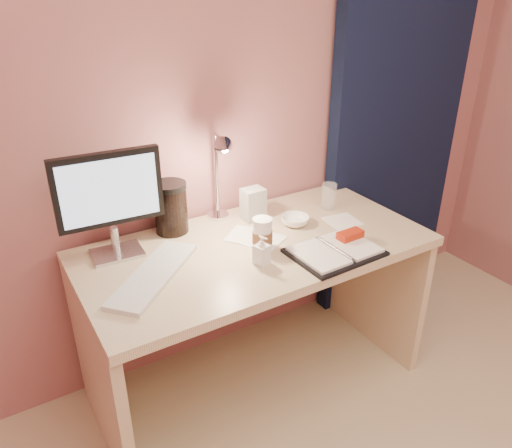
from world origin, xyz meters
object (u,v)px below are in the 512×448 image
lotion_bottle (262,250)px  dark_jar (171,210)px  monitor (109,196)px  desk_lamp (233,168)px  clear_cup (329,196)px  desk (247,283)px  bowl (295,221)px  keyboard (154,275)px  coffee_cup (262,235)px  planner (336,250)px  product_box (253,204)px

lotion_bottle → dark_jar: size_ratio=0.58×
monitor → desk_lamp: size_ratio=1.01×
monitor → lotion_bottle: bearing=-34.1°
clear_cup → dark_jar: bearing=167.5°
desk → desk_lamp: bearing=84.3°
monitor → desk: bearing=-11.3°
bowl → desk_lamp: 0.35m
keyboard → clear_cup: size_ratio=3.92×
keyboard → coffee_cup: bearing=-44.9°
bowl → lotion_bottle: (-0.29, -0.20, 0.04)m
planner → desk: bearing=126.7°
dark_jar → monitor: bearing=-163.8°
coffee_cup → lotion_bottle: size_ratio=1.14×
bowl → product_box: (-0.13, 0.14, 0.05)m
planner → dark_jar: size_ratio=1.78×
desk_lamp → bowl: bearing=-17.2°
desk → monitor: (-0.50, 0.13, 0.47)m
planner → lotion_bottle: lotion_bottle is taller
clear_cup → desk_lamp: 0.50m
bowl → dark_jar: size_ratio=0.64×
desk → monitor: 0.70m
product_box → bowl: bearing=-50.1°
planner → product_box: (-0.12, 0.43, 0.06)m
coffee_cup → product_box: (0.10, 0.25, 0.01)m
planner → product_box: 0.45m
product_box → planner: bearing=-75.5°
desk → coffee_cup: coffee_cup is taller
desk → clear_cup: 0.55m
dark_jar → keyboard: bearing=-123.2°
planner → bowl: (0.00, 0.28, 0.01)m
clear_cup → desk_lamp: bearing=170.4°
bowl → desk_lamp: (-0.22, 0.14, 0.24)m
clear_cup → coffee_cup: bearing=-160.4°
desk → dark_jar: size_ratio=7.21×
clear_cup → product_box: size_ratio=0.83×
dark_jar → desk: bearing=-40.8°
keyboard → bowl: 0.68m
keyboard → lotion_bottle: lotion_bottle is taller
keyboard → monitor: bearing=63.8°
desk → coffee_cup: bearing=-86.9°
planner → coffee_cup: coffee_cup is taller
clear_cup → lotion_bottle: bearing=-153.6°
clear_cup → product_box: (-0.36, 0.08, 0.01)m
lotion_bottle → product_box: product_box is taller
monitor → coffee_cup: (0.51, -0.25, -0.19)m
monitor → keyboard: monitor is taller
desk → lotion_bottle: bearing=-105.1°
clear_cup → monitor: bearing=175.1°
coffee_cup → clear_cup: (0.46, 0.16, -0.00)m
monitor → bowl: bearing=-7.5°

